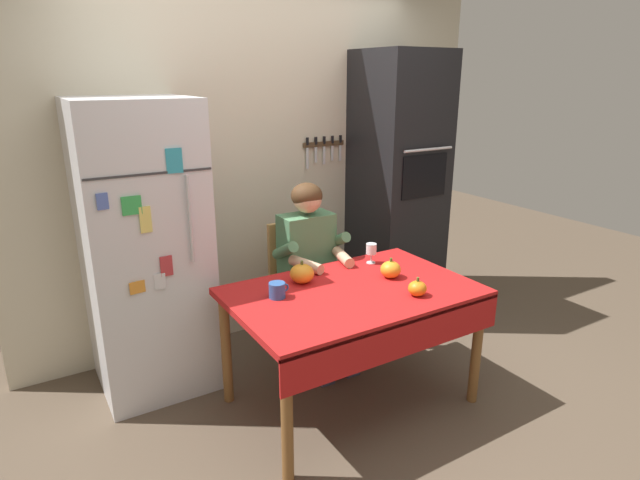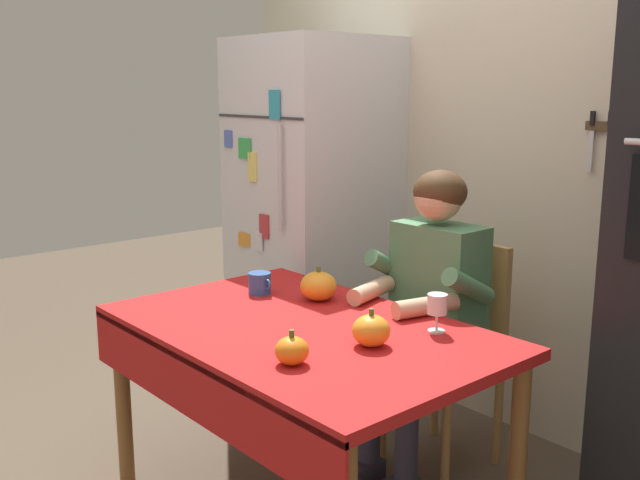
% 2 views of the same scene
% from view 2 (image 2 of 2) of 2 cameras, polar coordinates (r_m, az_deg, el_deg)
% --- Properties ---
extents(back_wall_assembly, '(3.70, 0.13, 2.60)m').
position_cam_2_polar(back_wall_assembly, '(3.34, 16.04, 7.05)').
color(back_wall_assembly, beige).
rests_on(back_wall_assembly, ground).
extents(refrigerator, '(0.68, 0.71, 1.80)m').
position_cam_2_polar(refrigerator, '(3.76, -0.53, 1.86)').
color(refrigerator, silver).
rests_on(refrigerator, ground).
extents(dining_table, '(1.40, 0.90, 0.74)m').
position_cam_2_polar(dining_table, '(2.57, -1.73, -8.60)').
color(dining_table, brown).
rests_on(dining_table, ground).
extents(chair_behind_person, '(0.40, 0.40, 0.93)m').
position_cam_2_polar(chair_behind_person, '(3.11, 10.57, -7.92)').
color(chair_behind_person, tan).
rests_on(chair_behind_person, ground).
extents(seated_person, '(0.47, 0.55, 1.25)m').
position_cam_2_polar(seated_person, '(2.90, 8.40, -4.61)').
color(seated_person, '#38384C').
rests_on(seated_person, ground).
extents(coffee_mug, '(0.12, 0.09, 0.09)m').
position_cam_2_polar(coffee_mug, '(2.93, -4.75, -3.41)').
color(coffee_mug, '#2D569E').
rests_on(coffee_mug, dining_table).
extents(wine_glass, '(0.07, 0.07, 0.13)m').
position_cam_2_polar(wine_glass, '(2.49, 9.20, -5.14)').
color(wine_glass, white).
rests_on(wine_glass, dining_table).
extents(pumpkin_large, '(0.12, 0.12, 0.12)m').
position_cam_2_polar(pumpkin_large, '(2.35, 4.05, -7.12)').
color(pumpkin_large, orange).
rests_on(pumpkin_large, dining_table).
extents(pumpkin_medium, '(0.10, 0.10, 0.11)m').
position_cam_2_polar(pumpkin_medium, '(2.20, -2.23, -8.68)').
color(pumpkin_medium, orange).
rests_on(pumpkin_medium, dining_table).
extents(pumpkin_small, '(0.14, 0.14, 0.14)m').
position_cam_2_polar(pumpkin_small, '(2.83, -0.12, -3.64)').
color(pumpkin_small, orange).
rests_on(pumpkin_small, dining_table).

